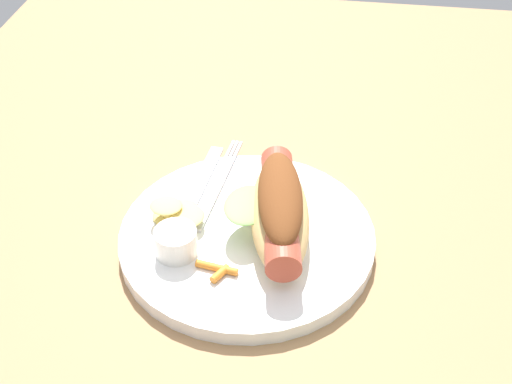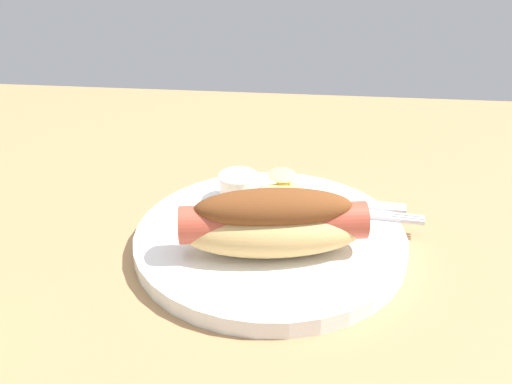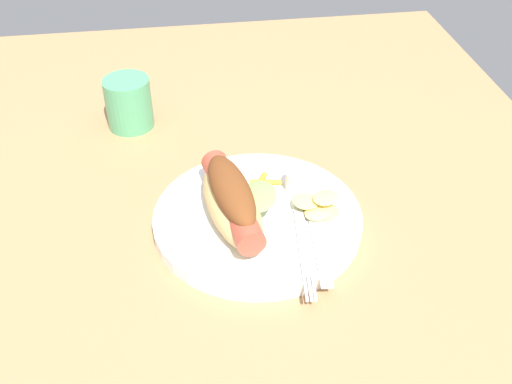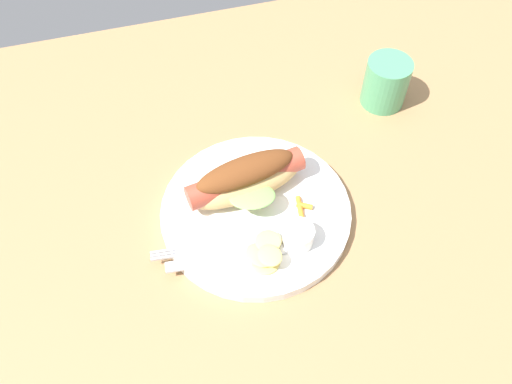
% 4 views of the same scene
% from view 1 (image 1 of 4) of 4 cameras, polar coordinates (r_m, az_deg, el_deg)
% --- Properties ---
extents(ground_plane, '(1.20, 0.90, 0.02)m').
position_cam_1_polar(ground_plane, '(0.69, -0.85, -5.32)').
color(ground_plane, '#9E754C').
extents(plate, '(0.25, 0.25, 0.02)m').
position_cam_1_polar(plate, '(0.68, -0.65, -3.85)').
color(plate, white).
rests_on(plate, ground_plane).
extents(hot_dog, '(0.17, 0.10, 0.06)m').
position_cam_1_polar(hot_dog, '(0.66, 1.95, -1.45)').
color(hot_dog, tan).
rests_on(hot_dog, plate).
extents(sauce_ramekin, '(0.04, 0.04, 0.03)m').
position_cam_1_polar(sauce_ramekin, '(0.65, -6.70, -4.17)').
color(sauce_ramekin, white).
rests_on(sauce_ramekin, plate).
extents(fork, '(0.15, 0.03, 0.00)m').
position_cam_1_polar(fork, '(0.73, -3.26, 0.61)').
color(fork, silver).
rests_on(fork, plate).
extents(knife, '(0.15, 0.03, 0.00)m').
position_cam_1_polar(knife, '(0.73, -4.91, 0.21)').
color(knife, silver).
rests_on(knife, plate).
extents(chips_pile, '(0.06, 0.07, 0.02)m').
position_cam_1_polar(chips_pile, '(0.69, -6.72, -1.66)').
color(chips_pile, '#E9CF6D').
rests_on(chips_pile, plate).
extents(carrot_garnish, '(0.03, 0.04, 0.01)m').
position_cam_1_polar(carrot_garnish, '(0.64, -3.20, -6.51)').
color(carrot_garnish, orange).
rests_on(carrot_garnish, plate).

